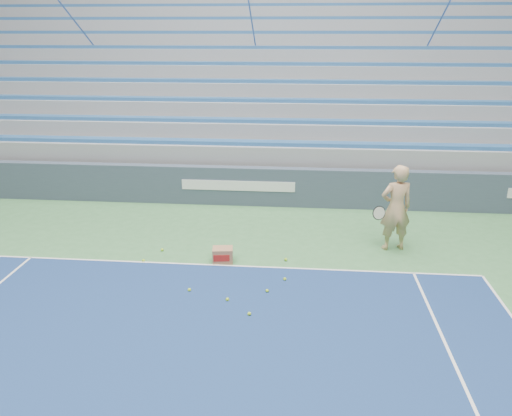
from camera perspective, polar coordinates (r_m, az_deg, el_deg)
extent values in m
cube|color=white|center=(10.70, -4.62, -6.51)|extent=(10.97, 0.05, 0.00)
cube|color=#384455|center=(14.19, -1.99, 2.55)|extent=(30.00, 0.30, 1.10)
cube|color=white|center=(14.02, -2.07, 2.55)|extent=(3.20, 0.02, 0.28)
cube|color=gray|center=(18.56, -0.25, 6.66)|extent=(30.00, 8.50, 1.10)
cube|color=gray|center=(18.39, -0.25, 9.09)|extent=(30.00, 8.50, 0.50)
cube|color=#295994|center=(14.56, -1.71, 7.49)|extent=(29.60, 0.42, 0.11)
cube|color=gray|center=(18.73, -0.13, 10.83)|extent=(30.00, 7.65, 0.50)
cube|color=#295994|center=(15.29, -1.35, 9.99)|extent=(29.60, 0.42, 0.11)
cube|color=gray|center=(19.08, -0.01, 12.51)|extent=(30.00, 6.80, 0.50)
cube|color=#295994|center=(16.05, -1.01, 12.25)|extent=(29.60, 0.42, 0.11)
cube|color=gray|center=(19.44, 0.11, 14.13)|extent=(30.00, 5.95, 0.50)
cube|color=#295994|center=(16.84, -0.70, 14.31)|extent=(29.60, 0.42, 0.11)
cube|color=gray|center=(19.82, 0.23, 15.68)|extent=(30.00, 5.10, 0.50)
cube|color=#295994|center=(17.64, -0.41, 16.19)|extent=(29.60, 0.42, 0.11)
cube|color=gray|center=(20.22, 0.34, 17.18)|extent=(30.00, 4.25, 0.50)
cube|color=#295994|center=(18.47, -0.15, 17.89)|extent=(29.60, 0.42, 0.11)
cube|color=gray|center=(20.63, 0.45, 18.61)|extent=(30.00, 3.40, 0.50)
cube|color=#295994|center=(19.30, 0.10, 19.45)|extent=(29.60, 0.42, 0.11)
cube|color=gray|center=(21.05, 0.55, 20.00)|extent=(30.00, 2.55, 0.50)
cube|color=#295994|center=(20.16, 0.33, 20.88)|extent=(29.60, 0.42, 0.11)
cube|color=gray|center=(21.48, 0.66, 21.32)|extent=(30.00, 1.70, 0.50)
cube|color=#295994|center=(21.02, 0.55, 22.19)|extent=(29.60, 0.42, 0.11)
cube|color=gray|center=(21.92, 0.76, 22.60)|extent=(30.00, 0.85, 0.50)
cube|color=gray|center=(22.64, 0.89, 16.93)|extent=(31.00, 0.40, 7.30)
cylinder|color=#2D569F|center=(19.59, -19.00, 18.30)|extent=(0.05, 8.53, 5.04)
cylinder|color=#2D569F|center=(18.08, -0.26, 19.27)|extent=(0.05, 8.53, 5.04)
cylinder|color=#2D569F|center=(18.50, 19.60, 18.21)|extent=(0.05, 8.53, 5.04)
imported|color=tan|center=(11.52, 15.70, 0.00)|extent=(0.81, 0.63, 1.98)
cylinder|color=black|center=(11.24, 14.14, -0.55)|extent=(0.12, 0.27, 0.08)
cylinder|color=beige|center=(10.93, 13.88, -0.55)|extent=(0.29, 0.16, 0.28)
torus|color=black|center=(10.93, 13.88, -0.55)|extent=(0.31, 0.18, 0.30)
cube|color=#986A49|center=(10.79, -3.82, -5.38)|extent=(0.47, 0.37, 0.32)
cube|color=#B21E19|center=(10.64, -3.96, -5.76)|extent=(0.34, 0.06, 0.15)
sphere|color=#A5D42B|center=(9.63, 1.28, -9.45)|extent=(0.07, 0.07, 0.07)
sphere|color=#A5D42B|center=(10.07, 3.31, -8.11)|extent=(0.07, 0.07, 0.07)
sphere|color=#A5D42B|center=(9.75, -7.62, -9.25)|extent=(0.07, 0.07, 0.07)
sphere|color=#A5D42B|center=(11.52, -10.67, -4.71)|extent=(0.07, 0.07, 0.07)
sphere|color=#A5D42B|center=(8.92, -0.78, -12.00)|extent=(0.07, 0.07, 0.07)
sphere|color=#A5D42B|center=(9.37, -3.30, -10.39)|extent=(0.07, 0.07, 0.07)
sphere|color=#A5D42B|center=(11.08, -12.74, -5.87)|extent=(0.07, 0.07, 0.07)
sphere|color=#A5D42B|center=(10.88, 3.42, -5.89)|extent=(0.07, 0.07, 0.07)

